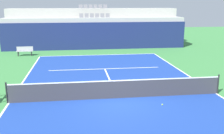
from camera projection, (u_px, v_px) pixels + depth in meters
ground_plane at (118, 98)px, 13.84m from camera, size 80.00×80.00×0.00m
court_surface at (118, 98)px, 13.84m from camera, size 11.00×24.00×0.01m
baseline_far at (99, 55)px, 25.35m from camera, size 11.00×0.10×0.00m
sideline_left at (9, 103)px, 13.14m from camera, size 0.10×24.00×0.00m
sideline_right at (216, 93)px, 14.54m from camera, size 0.10×24.00×0.00m
service_line_far at (105, 69)px, 20.01m from camera, size 8.26×0.10×0.00m
centre_service_line at (110, 81)px, 16.92m from camera, size 0.10×6.40×0.00m
back_wall at (96, 36)px, 28.22m from camera, size 19.49×0.30×2.85m
stands_tier_lower at (95, 33)px, 29.47m from camera, size 19.49×2.40×3.29m
stands_tier_upper at (93, 26)px, 31.67m from camera, size 19.49×2.40×4.23m
seating_row_lower at (95, 16)px, 29.15m from camera, size 3.33×0.44×0.44m
seating_row_upper at (93, 7)px, 31.24m from camera, size 3.33×0.44×0.44m
tennis_net at (118, 89)px, 13.72m from camera, size 11.08×0.08×1.07m
player_bench at (25, 50)px, 24.97m from camera, size 1.50×0.40×0.85m
tennis_ball_0 at (162, 105)px, 12.87m from camera, size 0.07×0.07×0.07m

